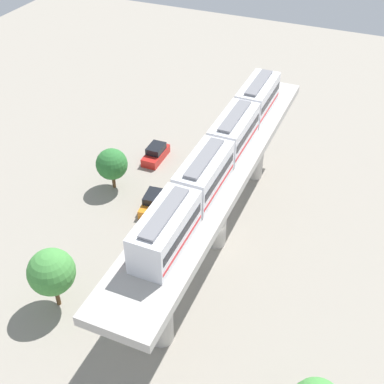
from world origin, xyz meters
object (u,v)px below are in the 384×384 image
(parked_car_orange, at_px, (153,202))
(parked_car_red, at_px, (156,154))
(tree_near_viaduct, at_px, (112,164))
(train, at_px, (220,152))
(tree_far_corner, at_px, (51,272))

(parked_car_orange, xyz_separation_m, parked_car_red, (-3.72, 8.06, 0.00))
(parked_car_red, height_order, tree_near_viaduct, tree_near_viaduct)
(parked_car_orange, bearing_deg, train, -22.11)
(parked_car_red, xyz_separation_m, tree_far_corner, (2.04, -22.28, 3.08))
(tree_far_corner, bearing_deg, tree_near_viaduct, 103.62)
(train, distance_m, tree_far_corner, 16.57)
(tree_far_corner, bearing_deg, parked_car_orange, 83.27)
(parked_car_orange, bearing_deg, tree_near_viaduct, 157.64)
(tree_near_viaduct, relative_size, tree_far_corner, 0.81)
(parked_car_red, xyz_separation_m, tree_near_viaduct, (-1.77, -6.56, 2.25))
(tree_far_corner, bearing_deg, parked_car_red, 95.23)
(parked_car_red, bearing_deg, parked_car_orange, -66.35)
(train, xyz_separation_m, parked_car_orange, (-7.65, 2.05, -9.37))
(train, xyz_separation_m, tree_far_corner, (-9.32, -12.17, -6.30))
(parked_car_red, bearing_deg, train, -42.78)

